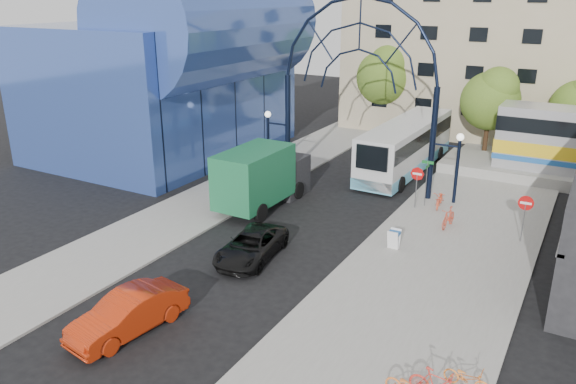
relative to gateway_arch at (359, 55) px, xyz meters
The scene contains 19 objects.
ground 16.41m from the gateway_arch, 90.00° to the right, with size 120.00×120.00×0.00m, color black.
sidewalk_east 15.37m from the gateway_arch, 51.34° to the right, with size 8.00×56.00×0.12m, color gray.
plaza_west 13.36m from the gateway_arch, 129.09° to the right, with size 5.00×50.00×0.12m, color gray.
gateway_arch is the anchor object (origin of this frame).
stop_sign 8.37m from the gateway_arch, 22.63° to the right, with size 0.80×0.07×2.50m.
do_not_enter_sign 13.43m from the gateway_arch, 19.99° to the right, with size 0.76×0.07×2.48m.
street_name_sign 8.38m from the gateway_arch, 15.07° to the right, with size 0.70×0.70×2.80m.
sandwich_board 12.52m from the gateway_arch, 55.09° to the right, with size 0.55×0.61×0.99m.
transit_hall 15.45m from the gateway_arch, behind, with size 16.50×18.00×14.50m.
apartment_block 21.12m from the gateway_arch, 84.55° to the left, with size 20.00×12.10×14.00m.
tree_north_a 13.98m from the gateway_arch, 62.83° to the left, with size 4.48×4.48×7.00m.
tree_north_b 16.72m from the gateway_arch, 103.68° to the left, with size 5.12×5.12×8.00m.
city_bus 8.70m from the gateway_arch, 71.31° to the left, with size 3.24×12.87×3.51m.
green_truck 9.52m from the gateway_arch, 120.54° to the right, with size 2.89×7.31×3.67m.
black_suv 14.58m from the gateway_arch, 90.41° to the right, with size 2.23×4.83×1.34m, color black.
red_sedan 21.24m from the gateway_arch, 92.18° to the right, with size 1.65×4.75×1.56m, color #B2270B.
bike_near_a 10.04m from the gateway_arch, 11.05° to the right, with size 0.66×1.91×1.00m, color #EC522F.
bike_near_b 11.43m from the gateway_arch, 28.64° to the right, with size 0.52×1.83×1.10m, color #CB4028.
bike_far_a 21.84m from the gateway_arch, 56.54° to the right, with size 0.54×1.55×0.81m, color orange.
Camera 1 is at (13.54, -18.77, 12.22)m, focal length 35.00 mm.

